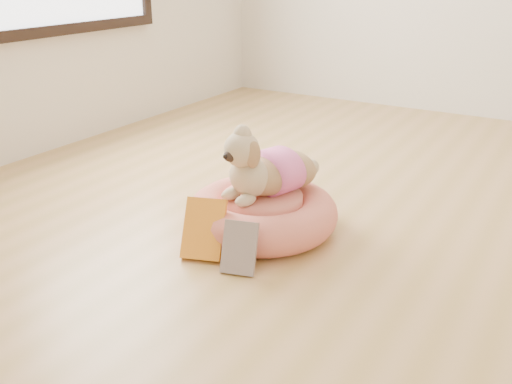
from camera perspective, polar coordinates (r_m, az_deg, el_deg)
The scene contains 5 objects.
floor at distance 2.32m, azimuth 10.77°, elevation -4.65°, with size 4.50×4.50×0.00m, color tan.
pet_bed at distance 2.32m, azimuth 0.64°, elevation -2.12°, with size 0.61×0.61×0.16m.
dog at distance 2.25m, azimuth 0.98°, elevation 3.54°, with size 0.29×0.43×0.31m, color brown, non-canonical shape.
book_yellow at distance 2.13m, azimuth -5.23°, elevation -3.71°, with size 0.15×0.03×0.23m, color yellow.
book_white at distance 2.02m, azimuth -1.66°, elevation -5.59°, with size 0.12×0.02×0.19m, color white.
Camera 1 is at (0.68, -1.97, 1.03)m, focal length 40.00 mm.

